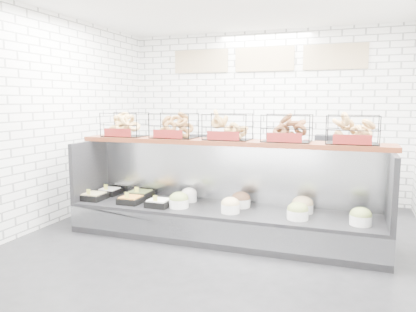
% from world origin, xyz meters
% --- Properties ---
extents(ground, '(5.50, 5.50, 0.00)m').
position_xyz_m(ground, '(0.00, 0.00, 0.00)').
color(ground, black).
rests_on(ground, ground).
extents(room_shell, '(5.02, 5.51, 3.01)m').
position_xyz_m(room_shell, '(0.00, 0.60, 2.06)').
color(room_shell, white).
rests_on(room_shell, ground).
extents(display_case, '(4.00, 0.90, 1.20)m').
position_xyz_m(display_case, '(-0.01, 0.34, 0.33)').
color(display_case, black).
rests_on(display_case, ground).
extents(bagel_shelf, '(4.10, 0.50, 0.40)m').
position_xyz_m(bagel_shelf, '(-0.00, 0.52, 1.39)').
color(bagel_shelf, '#502011').
rests_on(bagel_shelf, display_case).
extents(prep_counter, '(4.00, 0.60, 1.20)m').
position_xyz_m(prep_counter, '(-0.01, 2.43, 0.47)').
color(prep_counter, '#93969B').
rests_on(prep_counter, ground).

